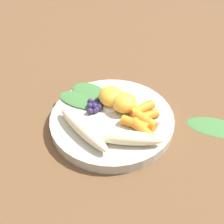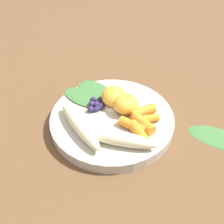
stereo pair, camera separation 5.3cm
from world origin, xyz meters
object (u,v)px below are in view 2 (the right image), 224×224
bowl (112,120)px  banana_peeled_right (80,126)px  banana_peeled_left (118,138)px  orange_segment_near (115,96)px  kale_leaf_stray (219,137)px

bowl → banana_peeled_right: banana_peeled_right is taller
banana_peeled_left → orange_segment_near: (-0.11, -0.01, 0.01)m
banana_peeled_left → banana_peeled_right: 0.08m
banana_peeled_right → kale_leaf_stray: (-0.02, 0.26, -0.03)m
orange_segment_near → banana_peeled_left: bearing=7.4°
bowl → orange_segment_near: orange_segment_near is taller
bowl → orange_segment_near: (-0.04, 0.00, 0.03)m
bowl → banana_peeled_left: bearing=13.8°
orange_segment_near → kale_leaf_stray: (0.06, 0.21, -0.04)m
orange_segment_near → kale_leaf_stray: bearing=73.9°
banana_peeled_left → orange_segment_near: 0.11m
bowl → banana_peeled_right: (0.05, -0.05, 0.02)m
banana_peeled_right → orange_segment_near: size_ratio=2.74×
banana_peeled_right → bowl: bearing=92.4°
bowl → banana_peeled_right: 0.08m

